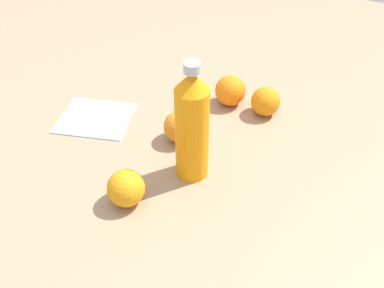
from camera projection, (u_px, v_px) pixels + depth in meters
The scene contains 7 objects.
ground_plane at pixel (179, 176), 0.96m from camera, with size 2.40×2.40×0.00m, color #9E7F60.
water_bottle at pixel (192, 126), 0.89m from camera, with size 0.07×0.07×0.27m.
orange_0 at pixel (126, 188), 0.88m from camera, with size 0.08×0.08×0.08m, color orange.
orange_1 at pixel (180, 127), 1.04m from camera, with size 0.08×0.08×0.08m, color orange.
orange_2 at pixel (230, 90), 1.16m from camera, with size 0.08×0.08×0.08m, color orange.
orange_3 at pixel (266, 101), 1.12m from camera, with size 0.07×0.07×0.07m, color orange.
folded_napkin at pixel (95, 118), 1.13m from camera, with size 0.16×0.18×0.01m, color #99BFD8.
Camera 1 is at (-0.63, -0.30, 0.67)m, focal length 41.10 mm.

